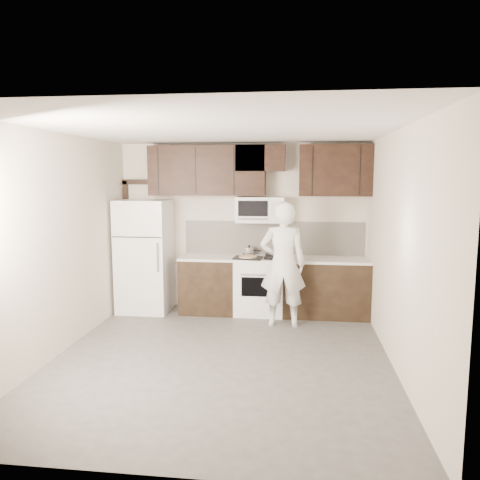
% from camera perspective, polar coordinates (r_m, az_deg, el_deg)
% --- Properties ---
extents(floor, '(4.50, 4.50, 0.00)m').
position_cam_1_polar(floor, '(5.79, -2.30, -14.25)').
color(floor, '#4A4745').
rests_on(floor, ground).
extents(back_wall, '(4.00, 0.00, 4.00)m').
position_cam_1_polar(back_wall, '(7.64, 0.34, 1.60)').
color(back_wall, beige).
rests_on(back_wall, ground).
extents(ceiling, '(4.50, 4.50, 0.00)m').
position_cam_1_polar(ceiling, '(5.40, -2.46, 13.39)').
color(ceiling, white).
rests_on(ceiling, back_wall).
extents(counter_run, '(2.95, 0.64, 0.91)m').
position_cam_1_polar(counter_run, '(7.44, 4.70, -5.58)').
color(counter_run, black).
rests_on(counter_run, floor).
extents(stove, '(0.76, 0.66, 0.94)m').
position_cam_1_polar(stove, '(7.46, 2.36, -5.50)').
color(stove, white).
rests_on(stove, floor).
extents(backsplash, '(2.90, 0.02, 0.54)m').
position_cam_1_polar(backsplash, '(7.61, 4.08, 0.27)').
color(backsplash, beige).
rests_on(backsplash, counter_run).
extents(upper_cabinets, '(3.48, 0.35, 0.78)m').
position_cam_1_polar(upper_cabinets, '(7.41, 1.81, 8.62)').
color(upper_cabinets, black).
rests_on(upper_cabinets, back_wall).
extents(microwave, '(0.76, 0.42, 0.40)m').
position_cam_1_polar(microwave, '(7.40, 2.49, 3.72)').
color(microwave, white).
rests_on(microwave, upper_cabinets).
extents(refrigerator, '(0.80, 0.76, 1.80)m').
position_cam_1_polar(refrigerator, '(7.69, -11.53, -1.90)').
color(refrigerator, white).
rests_on(refrigerator, floor).
extents(door_trim, '(0.50, 0.08, 2.12)m').
position_cam_1_polar(door_trim, '(8.06, -13.37, 0.98)').
color(door_trim, black).
rests_on(door_trim, floor).
extents(saucepan, '(0.29, 0.17, 0.17)m').
position_cam_1_polar(saucepan, '(7.52, 1.13, -1.36)').
color(saucepan, silver).
rests_on(saucepan, stove).
extents(baking_tray, '(0.45, 0.36, 0.02)m').
position_cam_1_polar(baking_tray, '(7.23, 0.99, -2.19)').
color(baking_tray, black).
rests_on(baking_tray, counter_run).
extents(pizza, '(0.31, 0.31, 0.02)m').
position_cam_1_polar(pizza, '(7.22, 0.99, -2.02)').
color(pizza, '#CDBB89').
rests_on(pizza, baking_tray).
extents(person, '(0.68, 0.47, 1.82)m').
position_cam_1_polar(person, '(6.79, 5.25, -2.98)').
color(person, white).
rests_on(person, floor).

